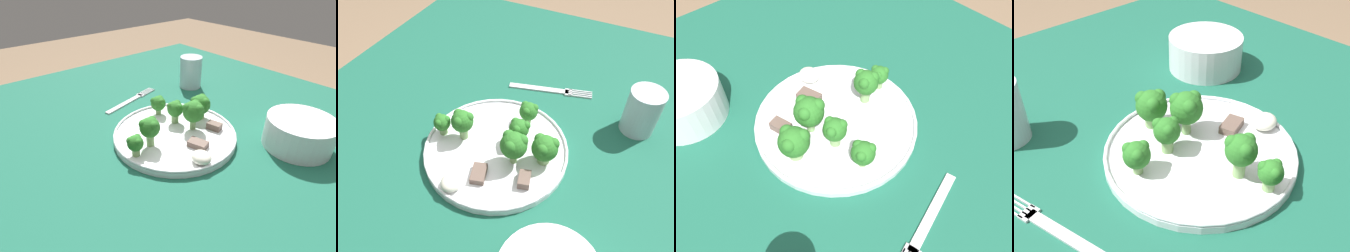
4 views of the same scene
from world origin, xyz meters
TOP-DOWN VIEW (x-y plane):
  - table at (0.00, 0.00)m, footprint 1.13×1.09m
  - dinner_plate at (0.05, -0.05)m, footprint 0.29×0.29m
  - fork at (-0.18, -0.02)m, footprint 0.07×0.20m
  - drinking_glass at (-0.14, 0.20)m, footprint 0.07×0.07m
  - broccoli_floret_near_rim_left at (0.06, -0.16)m, footprint 0.04×0.03m
  - broccoli_floret_center_left at (0.05, -0.12)m, footprint 0.05×0.04m
  - broccoli_floret_back_left at (0.02, -0.01)m, footprint 0.04×0.04m
  - broccoli_floret_front_left at (0.07, -0.00)m, footprint 0.05×0.05m
  - broccoli_floret_center_back at (0.04, 0.05)m, footprint 0.05×0.05m
  - broccoli_floret_mid_cluster at (-0.04, -0.02)m, footprint 0.04×0.04m
  - meat_slice_front_slice at (0.10, 0.04)m, footprint 0.04×0.03m
  - meat_slice_middle_slice at (0.13, -0.04)m, footprint 0.05×0.04m
  - sauce_dollop at (0.17, -0.08)m, footprint 0.04×0.04m

SIDE VIEW (x-z plane):
  - table at x=0.00m, z-range 0.26..0.97m
  - fork at x=-0.18m, z-range 0.70..0.71m
  - dinner_plate at x=0.05m, z-range 0.70..0.72m
  - meat_slice_middle_slice at x=0.13m, z-range 0.72..0.73m
  - meat_slice_front_slice at x=0.10m, z-range 0.72..0.73m
  - sauce_dollop at x=0.17m, z-range 0.72..0.74m
  - broccoli_floret_near_rim_left at x=0.06m, z-range 0.72..0.77m
  - broccoli_floret_mid_cluster at x=-0.04m, z-range 0.72..0.77m
  - drinking_glass at x=-0.14m, z-range 0.70..0.80m
  - broccoli_floret_back_left at x=0.02m, z-range 0.72..0.78m
  - broccoli_floret_center_back at x=0.04m, z-range 0.72..0.79m
  - broccoli_floret_center_left at x=0.05m, z-range 0.73..0.80m
  - broccoli_floret_front_left at x=0.07m, z-range 0.73..0.80m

